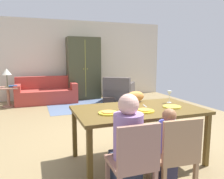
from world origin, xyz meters
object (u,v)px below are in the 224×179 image
object	(u,v)px
dining_table	(138,113)
plate_near_man	(108,113)
dining_chair_child	(175,153)
handbag	(109,102)
plate_near_child	(144,111)
side_table	(8,94)
cat	(135,97)
dining_chair_man	(134,160)
book_lower	(15,86)
plate_near_woman	(172,107)
couch	(46,93)
table_lamp	(7,72)
person_child	(166,151)
book_upper	(13,86)
armchair	(119,92)
armoire	(84,68)
wine_glass	(169,94)
person_man	(127,151)

from	to	relation	value
dining_table	plate_near_man	size ratio (longest dim) A/B	6.91
dining_chair_child	handbag	bearing A→B (deg)	79.95
plate_near_child	side_table	world-z (taller)	plate_near_child
plate_near_man	cat	world-z (taller)	cat
plate_near_child	side_table	distance (m)	4.95
dining_chair_man	book_lower	xyz separation A→B (m)	(-1.35, 5.24, 0.10)
plate_near_woman	couch	xyz separation A→B (m)	(-1.41, 4.68, -0.47)
side_table	table_lamp	world-z (taller)	table_lamp
person_child	side_table	world-z (taller)	person_child
book_upper	cat	bearing A→B (deg)	-62.35
plate_near_man	side_table	distance (m)	4.72
armchair	plate_near_man	bearing A→B (deg)	-113.59
armchair	table_lamp	world-z (taller)	table_lamp
armoire	book_upper	bearing A→B (deg)	-165.01
dining_table	armoire	size ratio (longest dim) A/B	0.82
wine_glass	plate_near_man	bearing A→B (deg)	-164.70
armoire	book_lower	world-z (taller)	armoire
plate_near_child	handbag	size ratio (longest dim) A/B	0.78
table_lamp	wine_glass	bearing A→B (deg)	-57.46
plate_near_man	dining_chair_child	bearing A→B (deg)	-57.81
cat	handbag	xyz separation A→B (m)	(0.61, 3.02, -0.71)
person_child	armoire	xyz separation A→B (m)	(0.34, 5.56, 0.62)
plate_near_woman	dining_table	bearing A→B (deg)	168.11
wine_glass	armchair	world-z (taller)	wine_glass
armoire	side_table	size ratio (longest dim) A/B	3.62
dining_table	book_upper	xyz separation A→B (m)	(-1.87, 4.27, -0.07)
dining_chair_child	person_man	bearing A→B (deg)	159.51
wine_glass	side_table	world-z (taller)	wine_glass
person_child	side_table	bearing A→B (deg)	111.96
table_lamp	book_upper	xyz separation A→B (m)	(0.15, -0.06, -0.39)
person_child	plate_near_child	bearing A→B (deg)	90.23
person_child	couch	size ratio (longest dim) A/B	0.50
plate_near_man	person_child	bearing A→B (deg)	-50.38
dining_chair_man	dining_chair_child	xyz separation A→B (m)	(0.47, 0.00, 0.00)
dining_table	armchair	distance (m)	4.10
couch	book_upper	xyz separation A→B (m)	(-0.94, -0.32, 0.32)
person_child	plate_near_woman	bearing A→B (deg)	51.57
cat	table_lamp	bearing A→B (deg)	108.69
dining_table	handbag	distance (m)	3.55
handbag	armchair	bearing A→B (deg)	41.45
dining_chair_child	dining_table	bearing A→B (deg)	89.64
plate_near_woman	dining_chair_child	bearing A→B (deg)	-122.09
person_child	handbag	size ratio (longest dim) A/B	2.89
person_man	handbag	size ratio (longest dim) A/B	3.47
armchair	side_table	xyz separation A→B (m)	(-3.30, 0.44, 0.06)
dining_table	handbag	bearing A→B (deg)	77.57
plate_near_child	book_lower	distance (m)	4.91
table_lamp	dining_chair_man	bearing A→B (deg)	-73.42
table_lamp	cat	bearing A→B (deg)	-61.00
dining_table	armoire	bearing A→B (deg)	85.97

